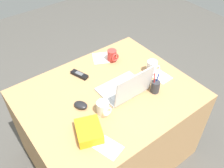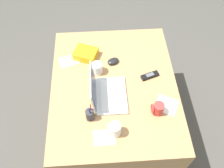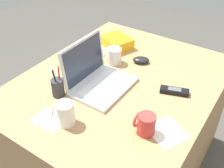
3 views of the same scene
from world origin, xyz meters
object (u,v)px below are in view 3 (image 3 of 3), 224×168
(coffee_mug_white, at_px, (114,55))
(cordless_phone, at_px, (174,91))
(coffee_mug_tall, at_px, (65,113))
(snack_bag, at_px, (117,42))
(computer_mouse, at_px, (141,60))
(coffee_mug_spare, at_px, (146,124))
(pen_holder, at_px, (58,87))
(laptop, at_px, (98,78))

(coffee_mug_white, distance_m, cordless_phone, 0.42)
(coffee_mug_tall, height_order, cordless_phone, coffee_mug_tall)
(cordless_phone, relative_size, snack_bag, 0.83)
(computer_mouse, bearing_deg, cordless_phone, -145.66)
(coffee_mug_white, relative_size, coffee_mug_spare, 1.00)
(coffee_mug_spare, xyz_separation_m, pen_holder, (-0.02, 0.47, 0.00))
(coffee_mug_white, distance_m, coffee_mug_tall, 0.54)
(coffee_mug_tall, height_order, pen_holder, pen_holder)
(laptop, distance_m, computer_mouse, 0.33)
(coffee_mug_white, height_order, coffee_mug_tall, coffee_mug_tall)
(snack_bag, bearing_deg, coffee_mug_white, -152.57)
(cordless_phone, height_order, snack_bag, snack_bag)
(laptop, relative_size, computer_mouse, 3.34)
(coffee_mug_spare, distance_m, pen_holder, 0.47)
(snack_bag, bearing_deg, coffee_mug_spare, -137.95)
(computer_mouse, xyz_separation_m, coffee_mug_spare, (-0.47, -0.28, 0.03))
(laptop, xyz_separation_m, coffee_mug_spare, (-0.15, -0.36, 0.00))
(coffee_mug_white, bearing_deg, snack_bag, 27.43)
(cordless_phone, bearing_deg, laptop, 114.57)
(laptop, relative_size, snack_bag, 1.81)
(snack_bag, bearing_deg, coffee_mug_tall, -164.83)
(coffee_mug_tall, bearing_deg, cordless_phone, -34.06)
(laptop, relative_size, pen_holder, 1.94)
(laptop, distance_m, pen_holder, 0.21)
(computer_mouse, height_order, cordless_phone, computer_mouse)
(computer_mouse, xyz_separation_m, cordless_phone, (-0.16, -0.28, -0.00))
(pen_holder, bearing_deg, coffee_mug_white, -8.00)
(coffee_mug_spare, bearing_deg, snack_bag, 42.05)
(coffee_mug_tall, distance_m, coffee_mug_spare, 0.34)
(coffee_mug_tall, bearing_deg, computer_mouse, -2.94)
(coffee_mug_spare, relative_size, cordless_phone, 0.64)
(coffee_mug_tall, xyz_separation_m, snack_bag, (0.70, 0.19, -0.02))
(coffee_mug_spare, bearing_deg, pen_holder, 92.06)
(computer_mouse, relative_size, cordless_phone, 0.65)
(laptop, xyz_separation_m, coffee_mug_tall, (-0.29, -0.04, 0.01))
(snack_bag, bearing_deg, pen_holder, -176.99)
(coffee_mug_white, distance_m, coffee_mug_spare, 0.57)
(coffee_mug_spare, bearing_deg, coffee_mug_white, 46.87)
(cordless_phone, bearing_deg, computer_mouse, 59.90)
(coffee_mug_spare, distance_m, snack_bag, 0.75)
(laptop, bearing_deg, computer_mouse, -13.28)
(cordless_phone, height_order, pen_holder, pen_holder)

